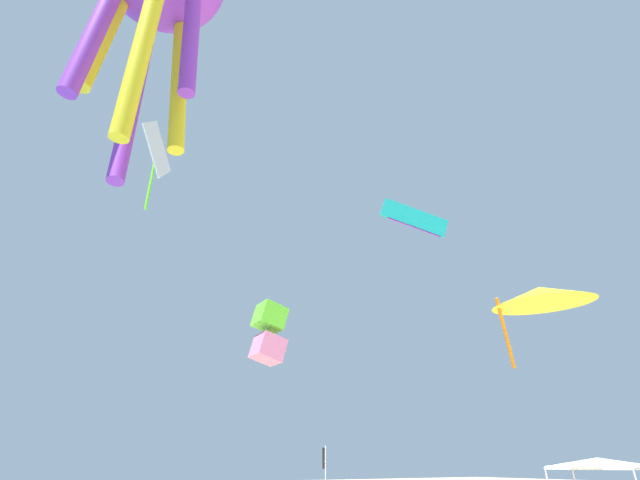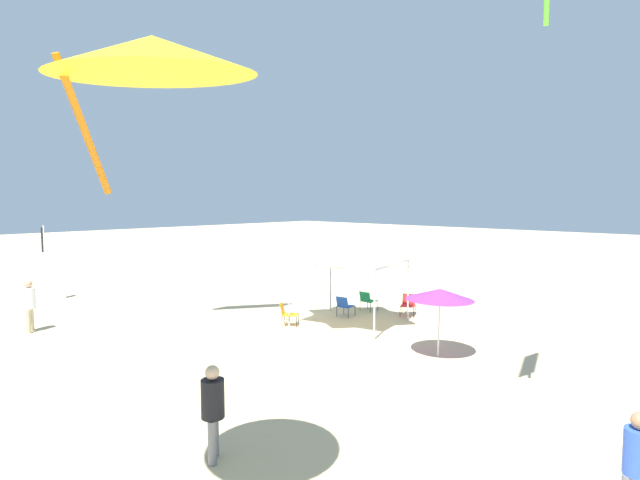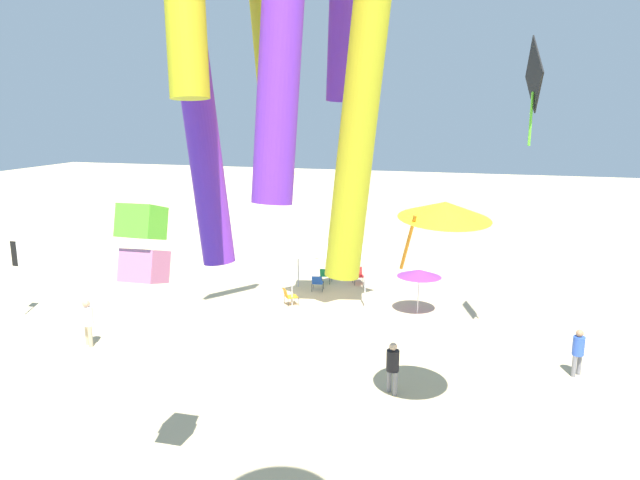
{
  "view_description": "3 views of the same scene",
  "coord_description": "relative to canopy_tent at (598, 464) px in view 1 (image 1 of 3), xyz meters",
  "views": [
    {
      "loc": [
        -14.05,
        20.87,
        2.47
      ],
      "look_at": [
        -1.87,
        13.7,
        9.44
      ],
      "focal_mm": 25.48,
      "sensor_mm": 36.0,
      "label": 1
    },
    {
      "loc": [
        -13.17,
        13.68,
        4.57
      ],
      "look_at": [
        -1.02,
        0.78,
        3.11
      ],
      "focal_mm": 28.39,
      "sensor_mm": 36.0,
      "label": 2
    },
    {
      "loc": [
        -8.63,
        26.13,
        8.83
      ],
      "look_at": [
        -1.59,
        1.76,
        3.24
      ],
      "focal_mm": 33.4,
      "sensor_mm": 36.0,
      "label": 3
    }
  ],
  "objects": [
    {
      "name": "kite_box_lime",
      "position": [
        -0.11,
        15.67,
        3.56
      ],
      "size": [
        0.81,
        0.96,
        1.84
      ],
      "rotation": [
        0.0,
        0.0,
        0.03
      ],
      "color": "#66D82D"
    },
    {
      "name": "canopy_tent",
      "position": [
        0.0,
        0.0,
        0.0
      ],
      "size": [
        3.99,
        3.74,
        2.7
      ],
      "rotation": [
        0.0,
        0.0,
        0.22
      ],
      "color": "#B7B7BC",
      "rests_on": "ground"
    },
    {
      "name": "banner_flag",
      "position": [
        12.26,
        6.27,
        -0.41
      ],
      "size": [
        0.36,
        0.06,
        3.4
      ],
      "color": "silver",
      "rests_on": "ground"
    },
    {
      "name": "kite_delta_yellow",
      "position": [
        -6.04,
        10.9,
        3.8
      ],
      "size": [
        3.35,
        3.36,
        1.98
      ],
      "rotation": [
        0.0,
        0.0,
        3.65
      ],
      "color": "yellow"
    },
    {
      "name": "kite_parafoil_teal",
      "position": [
        2.43,
        6.82,
        11.21
      ],
      "size": [
        1.71,
        3.3,
        2.1
      ],
      "rotation": [
        0.0,
        0.0,
        4.28
      ],
      "color": "teal"
    },
    {
      "name": "kite_diamond_white",
      "position": [
        6.37,
        19.05,
        13.27
      ],
      "size": [
        3.01,
        2.03,
        5.07
      ],
      "rotation": [
        0.0,
        0.0,
        5.5
      ],
      "color": "white"
    }
  ]
}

